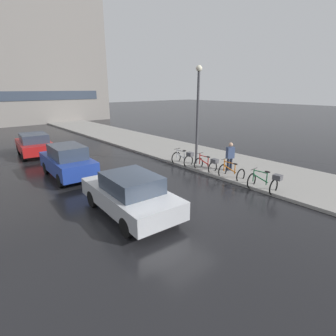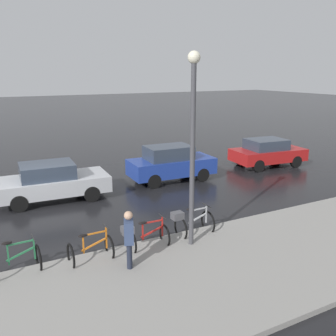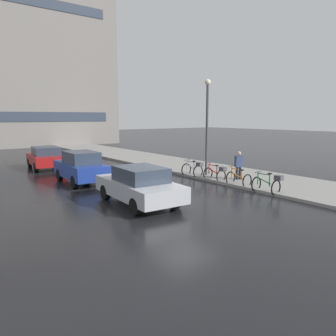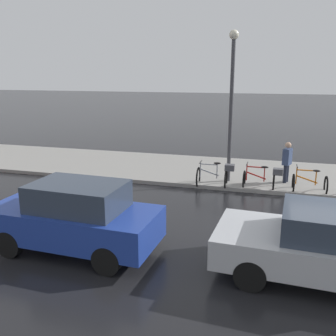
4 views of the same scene
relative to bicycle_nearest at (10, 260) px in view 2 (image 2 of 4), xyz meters
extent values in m
plane|color=black|center=(-3.75, 1.50, -0.50)|extent=(140.00, 140.00, 0.00)
torus|color=black|center=(-0.02, 0.67, -0.14)|extent=(0.72, 0.09, 0.72)
cube|color=#237042|center=(0.00, -0.03, 0.14)|extent=(0.04, 0.04, 0.57)
cube|color=#237042|center=(-0.02, 0.59, 0.14)|extent=(0.04, 0.04, 0.57)
cube|color=#237042|center=(-0.01, 0.28, 0.39)|extent=(0.06, 0.63, 0.04)
cube|color=#237042|center=(-0.01, 0.25, 0.09)|extent=(0.06, 0.71, 0.26)
ellipsoid|color=black|center=(0.00, -0.03, 0.46)|extent=(0.15, 0.26, 0.07)
cylinder|color=black|center=(-0.02, 0.59, 0.45)|extent=(0.50, 0.05, 0.03)
torus|color=black|center=(0.23, 2.51, -0.15)|extent=(0.70, 0.07, 0.70)
torus|color=black|center=(0.26, 1.44, -0.15)|extent=(0.70, 0.07, 0.70)
cube|color=orange|center=(0.25, 1.79, 0.09)|extent=(0.04, 0.04, 0.48)
cube|color=orange|center=(0.24, 2.43, 0.16)|extent=(0.04, 0.04, 0.62)
cube|color=orange|center=(0.24, 2.11, 0.36)|extent=(0.05, 0.64, 0.04)
cube|color=orange|center=(0.24, 2.08, 0.04)|extent=(0.05, 0.73, 0.26)
ellipsoid|color=black|center=(0.25, 1.79, 0.36)|extent=(0.15, 0.26, 0.07)
cylinder|color=black|center=(0.24, 2.43, 0.48)|extent=(0.50, 0.04, 0.03)
torus|color=black|center=(0.26, 4.21, -0.16)|extent=(0.69, 0.08, 0.69)
torus|color=black|center=(0.23, 3.17, -0.16)|extent=(0.69, 0.08, 0.69)
cube|color=red|center=(0.24, 3.51, 0.09)|extent=(0.04, 0.04, 0.50)
cube|color=red|center=(0.25, 4.13, 0.14)|extent=(0.04, 0.04, 0.60)
cube|color=red|center=(0.25, 3.82, 0.35)|extent=(0.05, 0.62, 0.04)
cube|color=red|center=(0.25, 3.80, 0.04)|extent=(0.05, 0.71, 0.26)
ellipsoid|color=black|center=(0.24, 3.51, 0.38)|extent=(0.15, 0.26, 0.07)
cylinder|color=black|center=(0.25, 4.13, 0.46)|extent=(0.50, 0.04, 0.03)
cube|color=#4C4C51|center=(0.23, 3.05, 0.25)|extent=(0.29, 0.35, 0.22)
torus|color=black|center=(0.07, 5.87, -0.13)|extent=(0.75, 0.08, 0.75)
torus|color=black|center=(0.09, 4.85, -0.13)|extent=(0.75, 0.08, 0.75)
cube|color=#ADAFB5|center=(0.08, 5.18, 0.14)|extent=(0.04, 0.04, 0.54)
cube|color=#ADAFB5|center=(0.07, 5.79, 0.15)|extent=(0.04, 0.04, 0.56)
cube|color=#ADAFB5|center=(0.07, 5.48, 0.39)|extent=(0.05, 0.61, 0.04)
cube|color=#ADAFB5|center=(0.08, 5.46, 0.09)|extent=(0.05, 0.69, 0.25)
ellipsoid|color=black|center=(0.08, 5.18, 0.44)|extent=(0.15, 0.26, 0.07)
cylinder|color=black|center=(0.07, 5.79, 0.46)|extent=(0.50, 0.04, 0.03)
cube|color=#4C4C51|center=(0.09, 4.73, 0.31)|extent=(0.29, 0.35, 0.22)
cube|color=#B2B5BA|center=(-5.56, 2.16, 0.13)|extent=(2.19, 4.46, 0.63)
cube|color=#2D3847|center=(-5.57, 1.99, 0.73)|extent=(1.71, 2.14, 0.57)
cylinder|color=black|center=(-6.36, 3.56, -0.18)|extent=(0.26, 0.65, 0.64)
cylinder|color=black|center=(-4.62, 3.46, -0.18)|extent=(0.26, 0.65, 0.64)
cylinder|color=black|center=(-6.51, 0.86, -0.18)|extent=(0.26, 0.65, 0.64)
cylinder|color=black|center=(-4.77, 0.76, -0.18)|extent=(0.26, 0.65, 0.64)
cube|color=navy|center=(-5.75, 7.69, 0.19)|extent=(1.90, 4.08, 0.74)
cube|color=#2D3847|center=(-5.76, 7.53, 0.87)|extent=(1.51, 2.17, 0.62)
cylinder|color=black|center=(-6.46, 8.96, -0.18)|extent=(0.25, 0.65, 0.64)
cylinder|color=black|center=(-4.94, 8.90, -0.18)|extent=(0.25, 0.65, 0.64)
cylinder|color=black|center=(-6.57, 6.48, -0.18)|extent=(0.25, 0.65, 0.64)
cylinder|color=black|center=(-5.04, 6.41, -0.18)|extent=(0.25, 0.65, 0.64)
cube|color=#AD1919|center=(-5.78, 13.69, 0.13)|extent=(2.27, 4.09, 0.63)
cube|color=#2D3847|center=(-5.79, 13.53, 0.72)|extent=(1.75, 2.15, 0.55)
cylinder|color=black|center=(-6.51, 14.98, -0.18)|extent=(0.28, 0.66, 0.64)
cylinder|color=black|center=(-4.81, 14.81, -0.18)|extent=(0.28, 0.66, 0.64)
cylinder|color=black|center=(-6.74, 12.56, -0.18)|extent=(0.28, 0.66, 0.64)
cylinder|color=black|center=(-5.04, 12.39, -0.18)|extent=(0.28, 0.66, 0.64)
cylinder|color=#1E2333|center=(1.02, 2.78, -0.09)|extent=(0.14, 0.14, 0.82)
cylinder|color=#1E2333|center=(1.19, 2.71, -0.09)|extent=(0.14, 0.14, 0.82)
cube|color=navy|center=(1.11, 2.75, 0.61)|extent=(0.46, 0.37, 0.60)
sphere|color=tan|center=(1.11, 2.75, 1.05)|extent=(0.22, 0.22, 0.22)
cylinder|color=#424247|center=(0.72, 4.84, 2.13)|extent=(0.14, 0.14, 5.26)
sphere|color=#F2EACC|center=(0.72, 4.84, 4.90)|extent=(0.34, 0.34, 0.34)
camera|label=1|loc=(-10.18, -5.39, 3.90)|focal=28.00mm
camera|label=2|loc=(9.30, -0.47, 4.55)|focal=40.00mm
camera|label=3|loc=(-12.38, -8.85, 2.98)|focal=35.00mm
camera|label=4|loc=(-13.04, 3.32, 3.62)|focal=40.00mm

